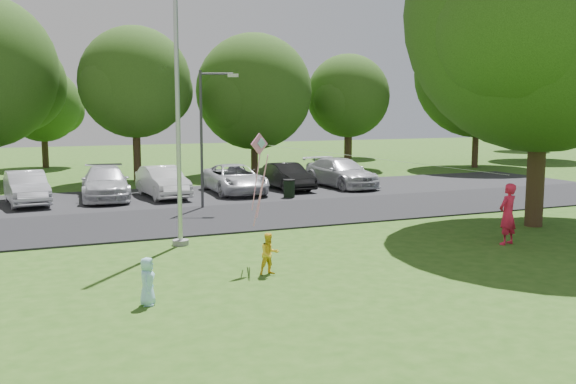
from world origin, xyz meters
name	(u,v)px	position (x,y,z in m)	size (l,w,h in m)	color
ground	(361,271)	(0.00, 0.00, 0.00)	(120.00, 120.00, 0.00)	#295215
park_road	(245,216)	(0.00, 9.00, 0.03)	(60.00, 6.00, 0.06)	black
parking_strip	(199,195)	(0.00, 15.50, 0.03)	(42.00, 7.00, 0.06)	black
flagpole	(178,108)	(-3.50, 5.00, 4.17)	(0.50, 0.50, 10.00)	#B7BABF
street_lamp	(207,126)	(-0.71, 11.58, 3.43)	(1.53, 0.73, 5.71)	#3F3F44
trash_can	(289,189)	(3.60, 13.00, 0.45)	(0.56, 0.56, 0.89)	black
big_tree	(543,21)	(8.76, 3.08, 7.13)	(10.01, 9.51, 12.14)	#332316
tree_row	(184,82)	(1.59, 24.23, 5.71)	(64.35, 11.94, 10.88)	#332316
horizon_trees	(185,106)	(4.06, 33.88, 4.30)	(77.46, 7.20, 7.02)	#332316
parked_cars	(208,179)	(0.44, 15.58, 0.78)	(17.55, 5.45, 1.49)	silver
woman	(508,214)	(5.77, 1.10, 0.95)	(0.69, 0.45, 1.90)	#E21E42
child_yellow	(269,254)	(-2.29, 0.66, 0.53)	(0.52, 0.40, 1.07)	yellow
child_blue	(147,281)	(-5.61, -0.68, 0.52)	(0.51, 0.33, 1.04)	#A6E5FF
kite	(268,161)	(-1.87, 1.74, 2.78)	(8.16, 0.92, 2.52)	pink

